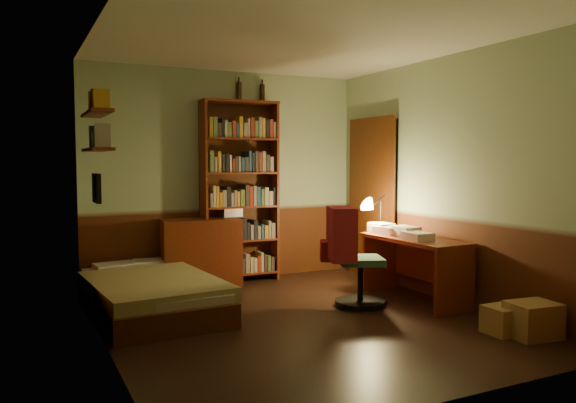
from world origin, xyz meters
name	(u,v)px	position (x,y,z in m)	size (l,w,h in m)	color
floor	(300,321)	(0.00, 0.00, -0.01)	(3.50, 4.00, 0.02)	black
ceiling	(300,37)	(0.00, 0.00, 2.61)	(3.50, 4.00, 0.02)	silver
wall_back	(226,176)	(0.00, 2.01, 1.30)	(3.50, 0.02, 2.60)	#9AB18D
wall_left	(101,185)	(-1.76, 0.00, 1.30)	(0.02, 4.00, 2.60)	#9AB18D
wall_right	(447,179)	(1.76, 0.00, 1.30)	(0.02, 4.00, 2.60)	#9AB18D
wall_front	(453,192)	(0.00, -2.01, 1.30)	(3.50, 0.02, 2.60)	#9AB18D
doorway	(373,200)	(1.72, 1.30, 1.00)	(0.06, 0.90, 2.00)	black
door_trim	(371,200)	(1.69, 1.30, 1.00)	(0.02, 0.98, 2.08)	#3F1C09
bed	(149,280)	(-1.19, 0.97, 0.30)	(1.08, 2.02, 0.60)	olive
dresser	(201,253)	(-0.41, 1.76, 0.40)	(0.91, 0.45, 0.81)	#5E230F
mini_stereo	(231,211)	(0.02, 1.89, 0.87)	(0.24, 0.19, 0.13)	#B2B2B7
bookshelf	(240,192)	(0.12, 1.85, 1.11)	(0.95, 0.30, 2.22)	#5E230F
bottle_left	(239,92)	(0.16, 1.96, 2.34)	(0.06, 0.06, 0.24)	black
bottle_right	(262,94)	(0.48, 1.96, 2.34)	(0.06, 0.06, 0.23)	black
desk	(414,269)	(1.44, 0.12, 0.34)	(0.52, 1.26, 0.68)	#5E230F
paper_stack	(381,228)	(1.37, 0.63, 0.73)	(0.20, 0.28, 0.11)	silver
desk_lamp	(381,207)	(1.45, 0.75, 0.96)	(0.17, 0.17, 0.56)	black
office_chair	(361,257)	(0.80, 0.19, 0.51)	(0.51, 0.45, 1.02)	#305440
red_jacket	(352,182)	(0.55, -0.03, 1.29)	(0.25, 0.46, 0.54)	#AA212E
wall_shelf_lower	(97,150)	(-1.64, 1.10, 1.60)	(0.20, 0.90, 0.03)	#5E230F
wall_shelf_upper	(97,113)	(-1.64, 1.10, 1.95)	(0.20, 0.90, 0.03)	#5E230F
framed_picture	(97,188)	(-1.72, 0.60, 1.25)	(0.04, 0.32, 0.26)	black
cardboard_box_a	(533,320)	(1.53, -1.34, 0.15)	(0.40, 0.32, 0.30)	#9F7945
cardboard_box_b	(505,320)	(1.41, -1.15, 0.12)	(0.34, 0.28, 0.24)	#9F7945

